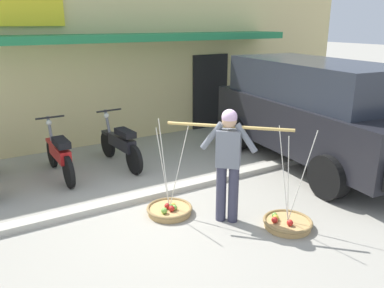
# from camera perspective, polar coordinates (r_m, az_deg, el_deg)

# --- Properties ---
(ground_plane) EXTENTS (90.00, 90.00, 0.00)m
(ground_plane) POSITION_cam_1_polar(r_m,az_deg,el_deg) (6.18, -2.56, -9.96)
(ground_plane) COLOR #9E998C
(sidewalk_curb) EXTENTS (20.00, 0.24, 0.10)m
(sidewalk_curb) POSITION_cam_1_polar(r_m,az_deg,el_deg) (6.72, -5.44, -7.19)
(sidewalk_curb) COLOR #BAB4A5
(sidewalk_curb) RESTS_ON ground
(fruit_vendor) EXTENTS (1.30, 1.28, 1.70)m
(fruit_vendor) POSITION_cam_1_polar(r_m,az_deg,el_deg) (5.59, 5.30, -2.12)
(fruit_vendor) COLOR #38384C
(fruit_vendor) RESTS_ON ground
(fruit_basket_left_side) EXTENTS (0.71, 0.71, 1.45)m
(fruit_basket_left_side) POSITION_cam_1_polar(r_m,az_deg,el_deg) (6.12, -3.30, -9.49)
(fruit_basket_left_side) COLOR tan
(fruit_basket_left_side) RESTS_ON ground
(fruit_basket_right_side) EXTENTS (0.71, 0.71, 1.45)m
(fruit_basket_right_side) POSITION_cam_1_polar(r_m,az_deg,el_deg) (5.91, 13.72, -11.06)
(fruit_basket_right_side) COLOR tan
(fruit_basket_right_side) RESTS_ON ground
(motorcycle_second_in_row) EXTENTS (0.54, 1.82, 1.09)m
(motorcycle_second_in_row) POSITION_cam_1_polar(r_m,az_deg,el_deg) (7.77, -18.77, -1.44)
(motorcycle_second_in_row) COLOR black
(motorcycle_second_in_row) RESTS_ON ground
(motorcycle_third_in_row) EXTENTS (0.54, 1.82, 1.09)m
(motorcycle_third_in_row) POSITION_cam_1_polar(r_m,az_deg,el_deg) (8.09, -10.37, -0.04)
(motorcycle_third_in_row) COLOR black
(motorcycle_third_in_row) RESTS_ON ground
(parked_truck) EXTENTS (2.52, 4.96, 2.10)m
(parked_truck) POSITION_cam_1_polar(r_m,az_deg,el_deg) (8.34, 17.47, 4.79)
(parked_truck) COLOR black
(parked_truck) RESTS_ON ground
(storefront_building) EXTENTS (13.00, 6.00, 4.20)m
(storefront_building) POSITION_cam_1_polar(r_m,az_deg,el_deg) (12.12, -12.07, 13.56)
(storefront_building) COLOR #DBC684
(storefront_building) RESTS_ON ground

